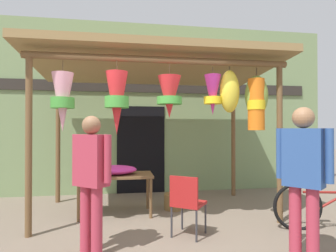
# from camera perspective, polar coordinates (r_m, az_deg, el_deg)

# --- Properties ---
(ground_plane) EXTENTS (30.00, 30.00, 0.00)m
(ground_plane) POSITION_cam_1_polar(r_m,az_deg,el_deg) (4.39, -4.41, -20.20)
(ground_plane) COLOR #756656
(shop_facade) EXTENTS (9.35, 0.29, 3.94)m
(shop_facade) POSITION_cam_1_polar(r_m,az_deg,el_deg) (6.92, -6.37, 3.51)
(shop_facade) COLOR #7A9360
(shop_facade) RESTS_ON ground_plane
(market_stall_canopy) EXTENTS (4.23, 2.41, 2.77)m
(market_stall_canopy) POSITION_cam_1_polar(r_m,az_deg,el_deg) (5.07, -1.52, 9.50)
(market_stall_canopy) COLOR brown
(market_stall_canopy) RESTS_ON ground_plane
(display_table) EXTENTS (1.26, 0.67, 0.69)m
(display_table) POSITION_cam_1_polar(r_m,az_deg,el_deg) (5.17, -10.21, -10.12)
(display_table) COLOR brown
(display_table) RESTS_ON ground_plane
(flower_heap_on_table) EXTENTS (0.75, 0.53, 0.16)m
(flower_heap_on_table) POSITION_cam_1_polar(r_m,az_deg,el_deg) (5.13, -10.22, -8.44)
(flower_heap_on_table) COLOR #D13399
(flower_heap_on_table) RESTS_ON display_table
(folding_chair) EXTENTS (0.56, 0.56, 0.84)m
(folding_chair) POSITION_cam_1_polar(r_m,az_deg,el_deg) (4.10, 3.69, -14.29)
(folding_chair) COLOR #AD1E1E
(folding_chair) RESTS_ON ground_plane
(wicker_basket_by_table) EXTENTS (0.37, 0.37, 0.29)m
(wicker_basket_by_table) POSITION_cam_1_polar(r_m,az_deg,el_deg) (5.52, 1.23, -14.54)
(wicker_basket_by_table) COLOR brown
(wicker_basket_by_table) RESTS_ON ground_plane
(parked_bicycle) EXTENTS (1.72, 0.53, 0.92)m
(parked_bicycle) POSITION_cam_1_polar(r_m,az_deg,el_deg) (5.02, 29.70, -13.49)
(parked_bicycle) COLOR black
(parked_bicycle) RESTS_ON ground_plane
(vendor_in_orange) EXTENTS (0.42, 0.48, 1.71)m
(vendor_in_orange) POSITION_cam_1_polar(r_m,az_deg,el_deg) (3.54, 24.99, -7.96)
(vendor_in_orange) COLOR #B23347
(vendor_in_orange) RESTS_ON ground_plane
(shopper_by_bananas) EXTENTS (0.48, 0.43, 1.63)m
(shopper_by_bananas) POSITION_cam_1_polar(r_m,az_deg,el_deg) (3.59, -14.78, -8.80)
(shopper_by_bananas) COLOR #B23347
(shopper_by_bananas) RESTS_ON ground_plane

